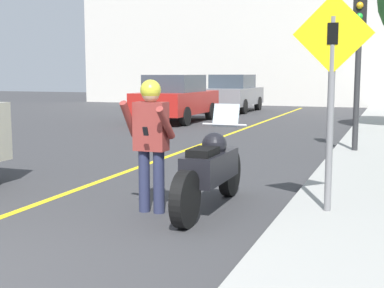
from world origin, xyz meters
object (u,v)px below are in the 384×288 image
(person_biker, at_px, (151,133))
(parked_car_red, at_px, (176,98))
(traffic_light, at_px, (359,37))
(parked_car_grey, at_px, (233,93))
(motorcycle, at_px, (210,170))
(crossing_sign, at_px, (331,82))

(person_biker, height_order, parked_car_red, parked_car_red)
(traffic_light, height_order, parked_car_grey, traffic_light)
(traffic_light, bearing_deg, parked_car_red, 137.29)
(motorcycle, xyz_separation_m, person_biker, (-0.64, -0.39, 0.49))
(crossing_sign, bearing_deg, motorcycle, 179.50)
(parked_car_grey, bearing_deg, motorcycle, -74.56)
(person_biker, bearing_deg, parked_car_red, 111.02)
(person_biker, distance_m, traffic_light, 6.23)
(traffic_light, xyz_separation_m, parked_car_grey, (-6.14, 11.86, -1.60))
(person_biker, relative_size, parked_car_red, 0.39)
(crossing_sign, distance_m, traffic_light, 5.39)
(crossing_sign, bearing_deg, parked_car_red, 120.18)
(person_biker, xyz_separation_m, parked_car_red, (-4.52, 11.75, -0.15))
(person_biker, bearing_deg, motorcycle, 31.39)
(person_biker, height_order, crossing_sign, crossing_sign)
(crossing_sign, bearing_deg, person_biker, -169.76)
(traffic_light, distance_m, parked_car_red, 9.06)
(parked_car_red, bearing_deg, parked_car_grey, 85.92)
(person_biker, distance_m, parked_car_red, 12.59)
(parked_car_red, xyz_separation_m, parked_car_grey, (0.41, 5.81, 0.00))
(person_biker, height_order, traffic_light, traffic_light)
(motorcycle, xyz_separation_m, traffic_light, (1.40, 5.31, 1.95))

